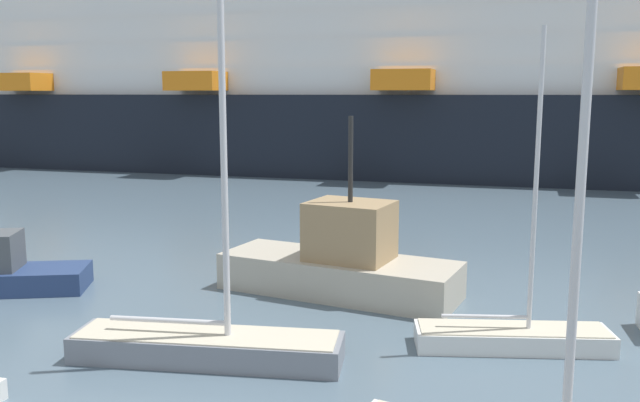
{
  "coord_description": "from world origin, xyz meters",
  "views": [
    {
      "loc": [
        5.68,
        -8.93,
        7.06
      ],
      "look_at": [
        0.0,
        16.17,
        2.9
      ],
      "focal_mm": 37.47,
      "sensor_mm": 36.0,
      "label": 1
    }
  ],
  "objects_px": {
    "fishing_boat_2": "(342,263)",
    "cruise_ship": "(418,84)",
    "sailboat_2": "(513,334)",
    "sailboat_4": "(207,341)"
  },
  "relations": [
    {
      "from": "sailboat_2",
      "to": "sailboat_4",
      "type": "xyz_separation_m",
      "value": [
        -7.99,
        -2.69,
        0.11
      ]
    },
    {
      "from": "sailboat_2",
      "to": "fishing_boat_2",
      "type": "xyz_separation_m",
      "value": [
        -5.63,
        4.02,
        0.7
      ]
    },
    {
      "from": "fishing_boat_2",
      "to": "cruise_ship",
      "type": "xyz_separation_m",
      "value": [
        -0.53,
        39.08,
        6.79
      ]
    },
    {
      "from": "sailboat_4",
      "to": "fishing_boat_2",
      "type": "height_order",
      "value": "sailboat_4"
    },
    {
      "from": "sailboat_2",
      "to": "sailboat_4",
      "type": "relative_size",
      "value": 0.84
    },
    {
      "from": "fishing_boat_2",
      "to": "cruise_ship",
      "type": "relative_size",
      "value": 0.07
    },
    {
      "from": "sailboat_2",
      "to": "cruise_ship",
      "type": "height_order",
      "value": "cruise_ship"
    },
    {
      "from": "cruise_ship",
      "to": "sailboat_2",
      "type": "bearing_deg",
      "value": -78.18
    },
    {
      "from": "sailboat_2",
      "to": "fishing_boat_2",
      "type": "relative_size",
      "value": 0.99
    },
    {
      "from": "fishing_boat_2",
      "to": "cruise_ship",
      "type": "distance_m",
      "value": 39.67
    }
  ]
}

